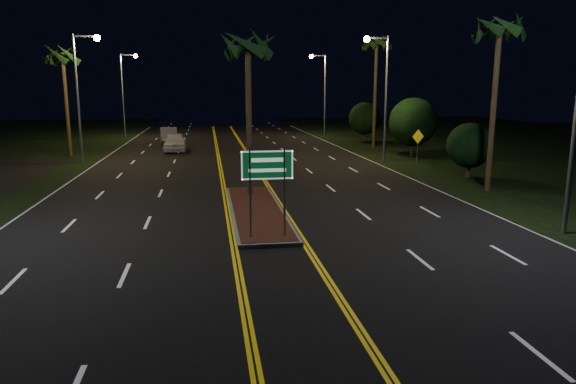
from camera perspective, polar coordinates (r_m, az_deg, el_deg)
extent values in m
plane|color=black|center=(15.65, -1.06, -8.31)|extent=(120.00, 120.00, 0.00)
cube|color=gray|center=(22.31, -3.51, -2.12)|extent=(2.25, 10.25, 0.15)
cube|color=#592819|center=(22.29, -3.51, -1.91)|extent=(2.00, 10.00, 0.02)
cylinder|color=gray|center=(17.81, -4.22, -0.06)|extent=(0.08, 0.08, 3.20)
cylinder|color=gray|center=(17.94, -0.40, 0.05)|extent=(0.08, 0.08, 3.20)
cube|color=#07471E|center=(17.70, -2.33, 3.01)|extent=(1.80, 0.04, 1.00)
cube|color=white|center=(17.68, -2.32, 3.00)|extent=(1.80, 0.01, 1.00)
cylinder|color=gray|center=(39.65, -22.32, 9.43)|extent=(0.18, 0.18, 9.00)
cube|color=gray|center=(39.63, -21.64, 15.79)|extent=(1.60, 0.12, 0.12)
sphere|color=#FFD072|center=(39.46, -20.45, 15.75)|extent=(0.44, 0.44, 0.44)
cylinder|color=gray|center=(59.30, -17.89, 10.10)|extent=(0.18, 0.18, 9.00)
cube|color=gray|center=(59.28, -17.37, 14.34)|extent=(1.60, 0.12, 0.12)
sphere|color=#FFD072|center=(59.17, -16.57, 14.29)|extent=(0.44, 0.44, 0.44)
cylinder|color=gray|center=(38.85, 10.84, 10.04)|extent=(0.18, 0.18, 9.00)
cube|color=gray|center=(38.74, 9.92, 16.52)|extent=(1.60, 0.12, 0.12)
sphere|color=#FFD072|center=(38.49, 8.74, 16.44)|extent=(0.44, 0.44, 0.44)
cylinder|color=gray|center=(58.08, 4.13, 10.59)|extent=(0.18, 0.18, 9.00)
cube|color=gray|center=(58.01, 3.39, 14.90)|extent=(1.60, 0.12, 0.12)
sphere|color=#FFD072|center=(57.84, 2.59, 14.82)|extent=(0.44, 0.44, 0.44)
cylinder|color=#382819|center=(25.23, -4.37, 7.89)|extent=(0.28, 0.28, 7.50)
cylinder|color=#382819|center=(43.97, -23.39, 8.80)|extent=(0.28, 0.28, 8.00)
cylinder|color=#382819|center=(28.57, 21.87, 8.52)|extent=(0.28, 0.28, 8.50)
cylinder|color=#382819|center=(46.99, 9.64, 10.59)|extent=(0.28, 0.28, 9.50)
cylinder|color=#382819|center=(32.88, 19.37, 2.30)|extent=(0.24, 0.24, 0.90)
sphere|color=black|center=(32.70, 19.54, 4.89)|extent=(2.70, 2.70, 2.70)
cylinder|color=#382819|center=(42.04, 13.59, 4.72)|extent=(0.24, 0.24, 1.26)
sphere|color=black|center=(41.86, 13.73, 7.58)|extent=(3.78, 3.78, 3.78)
cylinder|color=#382819|center=(53.22, 8.48, 6.16)|extent=(0.24, 0.24, 1.08)
sphere|color=black|center=(53.09, 8.53, 8.09)|extent=(3.24, 3.24, 3.24)
imported|color=white|center=(45.38, -12.46, 5.62)|extent=(2.51, 5.60, 1.85)
imported|color=#A6A9AF|center=(52.67, -13.12, 6.31)|extent=(2.77, 5.49, 1.77)
cylinder|color=gray|center=(38.46, 14.18, 4.72)|extent=(0.07, 0.07, 2.09)
cube|color=#D79C0B|center=(38.35, 14.26, 5.99)|extent=(0.97, 0.34, 1.01)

